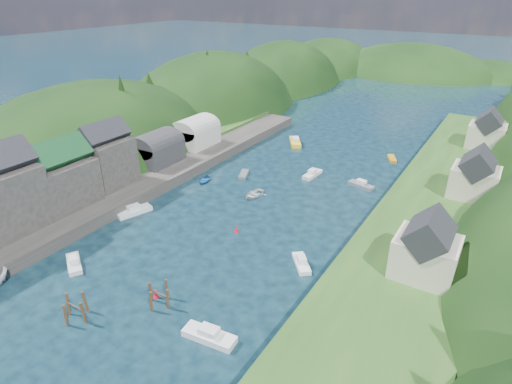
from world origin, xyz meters
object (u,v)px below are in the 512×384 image
Objects in this scene: piling_cluster_far at (159,297)px; channel_buoy_far at (236,229)px; piling_cluster_near at (76,310)px; channel_buoy_near at (156,294)px.

channel_buoy_far is at bearing 94.82° from piling_cluster_far.
piling_cluster_near is 3.11× the size of channel_buoy_far.
piling_cluster_near reaches higher than channel_buoy_far.
piling_cluster_far reaches higher than channel_buoy_far.
piling_cluster_near is 8.80m from channel_buoy_near.
channel_buoy_far is (4.73, 24.68, -0.66)m from piling_cluster_near.
channel_buoy_far is at bearing 79.14° from piling_cluster_near.
channel_buoy_near is (-1.29, 0.66, -0.60)m from piling_cluster_far.
piling_cluster_far is (6.26, 6.57, -0.06)m from piling_cluster_near.
piling_cluster_near reaches higher than channel_buoy_near.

